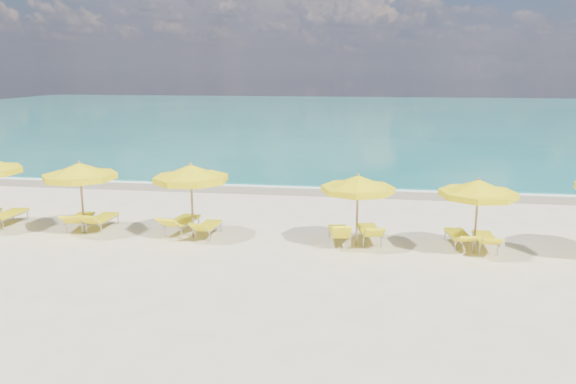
# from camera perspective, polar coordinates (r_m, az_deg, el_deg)

# --- Properties ---
(ground_plane) EXTENTS (120.00, 120.00, 0.00)m
(ground_plane) POSITION_cam_1_polar(r_m,az_deg,el_deg) (18.07, -0.71, -4.74)
(ground_plane) COLOR beige
(ocean) EXTENTS (120.00, 80.00, 0.30)m
(ocean) POSITION_cam_1_polar(r_m,az_deg,el_deg) (65.31, 6.16, 7.75)
(ocean) COLOR #12675E
(ocean) RESTS_ON ground
(wet_sand_band) EXTENTS (120.00, 2.60, 0.01)m
(wet_sand_band) POSITION_cam_1_polar(r_m,az_deg,el_deg) (25.16, 2.01, 0.21)
(wet_sand_band) COLOR tan
(wet_sand_band) RESTS_ON ground
(foam_line) EXTENTS (120.00, 1.20, 0.03)m
(foam_line) POSITION_cam_1_polar(r_m,az_deg,el_deg) (25.94, 2.21, 0.59)
(foam_line) COLOR white
(foam_line) RESTS_ON ground
(whitecap_near) EXTENTS (14.00, 0.36, 0.05)m
(whitecap_near) POSITION_cam_1_polar(r_m,az_deg,el_deg) (35.55, -5.85, 3.79)
(whitecap_near) COLOR white
(whitecap_near) RESTS_ON ground
(whitecap_far) EXTENTS (18.00, 0.30, 0.05)m
(whitecap_far) POSITION_cam_1_polar(r_m,az_deg,el_deg) (41.70, 15.73, 4.67)
(whitecap_far) COLOR white
(whitecap_far) RESTS_ON ground
(umbrella_2) EXTENTS (2.96, 2.96, 2.42)m
(umbrella_2) POSITION_cam_1_polar(r_m,az_deg,el_deg) (19.41, -20.40, 1.94)
(umbrella_2) COLOR #99774C
(umbrella_2) RESTS_ON ground
(umbrella_3) EXTENTS (3.01, 3.01, 2.44)m
(umbrella_3) POSITION_cam_1_polar(r_m,az_deg,el_deg) (18.00, -9.84, 1.82)
(umbrella_3) COLOR #99774C
(umbrella_3) RESTS_ON ground
(umbrella_4) EXTENTS (2.29, 2.29, 2.27)m
(umbrella_4) POSITION_cam_1_polar(r_m,az_deg,el_deg) (16.97, 7.11, 0.78)
(umbrella_4) COLOR #99774C
(umbrella_4) RESTS_ON ground
(umbrella_5) EXTENTS (2.59, 2.59, 2.27)m
(umbrella_5) POSITION_cam_1_polar(r_m,az_deg,el_deg) (17.07, 18.77, 0.28)
(umbrella_5) COLOR #99774C
(umbrella_5) RESTS_ON ground
(lounger_1_right) EXTENTS (0.74, 1.94, 0.87)m
(lounger_1_right) POSITION_cam_1_polar(r_m,az_deg,el_deg) (21.75, -26.62, -2.46)
(lounger_1_right) COLOR #A5A8AD
(lounger_1_right) RESTS_ON ground
(lounger_2_left) EXTENTS (0.86, 1.86, 0.74)m
(lounger_2_left) POSITION_cam_1_polar(r_m,az_deg,el_deg) (20.37, -20.37, -2.91)
(lounger_2_left) COLOR #A5A8AD
(lounger_2_left) RESTS_ON ground
(lounger_2_right) EXTENTS (0.66, 1.83, 0.77)m
(lounger_2_right) POSITION_cam_1_polar(r_m,az_deg,el_deg) (20.06, -18.39, -2.98)
(lounger_2_right) COLOR #A5A8AD
(lounger_2_right) RESTS_ON ground
(lounger_3_left) EXTENTS (0.91, 2.03, 0.80)m
(lounger_3_left) POSITION_cam_1_polar(r_m,az_deg,el_deg) (18.96, -10.74, -3.39)
(lounger_3_left) COLOR #A5A8AD
(lounger_3_left) RESTS_ON ground
(lounger_3_right) EXTENTS (0.66, 1.70, 0.70)m
(lounger_3_right) POSITION_cam_1_polar(r_m,az_deg,el_deg) (18.45, -8.14, -3.85)
(lounger_3_right) COLOR #A5A8AD
(lounger_3_right) RESTS_ON ground
(lounger_4_left) EXTENTS (0.83, 1.78, 0.85)m
(lounger_4_left) POSITION_cam_1_polar(r_m,az_deg,el_deg) (17.57, 5.22, -4.54)
(lounger_4_left) COLOR #A5A8AD
(lounger_4_left) RESTS_ON ground
(lounger_4_right) EXTENTS (0.93, 1.92, 0.78)m
(lounger_4_right) POSITION_cam_1_polar(r_m,az_deg,el_deg) (17.83, 8.24, -4.36)
(lounger_4_right) COLOR #A5A8AD
(lounger_4_right) RESTS_ON ground
(lounger_5_left) EXTENTS (0.82, 1.86, 0.68)m
(lounger_5_left) POSITION_cam_1_polar(r_m,az_deg,el_deg) (17.97, 16.96, -4.69)
(lounger_5_left) COLOR #A5A8AD
(lounger_5_left) RESTS_ON ground
(lounger_5_right) EXTENTS (0.61, 1.78, 0.67)m
(lounger_5_right) POSITION_cam_1_polar(r_m,az_deg,el_deg) (17.96, 19.38, -4.89)
(lounger_5_right) COLOR #A5A8AD
(lounger_5_right) RESTS_ON ground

